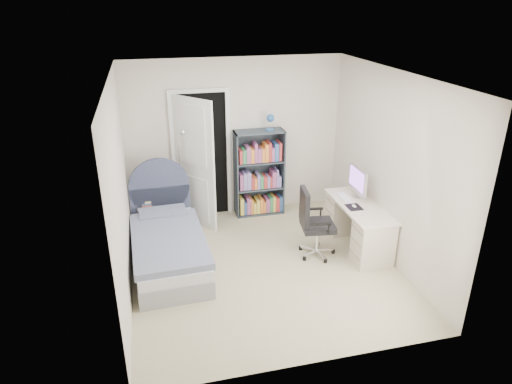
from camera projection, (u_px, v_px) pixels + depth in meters
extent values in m
cube|color=tan|center=(263.00, 268.00, 6.09)|extent=(3.40, 3.60, 0.05)
cube|color=white|center=(265.00, 73.00, 5.08)|extent=(3.40, 3.60, 0.05)
cube|color=beige|center=(235.00, 138.00, 7.21)|extent=(3.40, 0.05, 2.50)
cube|color=beige|center=(317.00, 255.00, 3.96)|extent=(3.40, 0.05, 2.50)
cube|color=beige|center=(118.00, 193.00, 5.21)|extent=(0.05, 3.60, 2.50)
cube|color=beige|center=(392.00, 168.00, 5.96)|extent=(0.05, 3.60, 2.50)
cube|color=black|center=(201.00, 156.00, 7.16)|extent=(0.80, 0.01, 2.00)
cube|color=white|center=(174.00, 159.00, 7.05)|extent=(0.06, 0.06, 2.00)
cube|color=white|center=(228.00, 155.00, 7.24)|extent=(0.06, 0.06, 2.00)
cube|color=white|center=(198.00, 91.00, 6.73)|extent=(0.92, 0.06, 0.06)
cube|color=white|center=(194.00, 164.00, 6.83)|extent=(0.53, 0.65, 2.00)
cube|color=gray|center=(170.00, 257.00, 6.08)|extent=(0.95, 1.89, 0.24)
cube|color=silver|center=(168.00, 244.00, 6.01)|extent=(0.94, 1.85, 0.15)
cube|color=slate|center=(169.00, 240.00, 5.88)|extent=(0.98, 1.61, 0.09)
cube|color=slate|center=(163.00, 214.00, 6.54)|extent=(0.68, 0.40, 0.11)
cube|color=#3C425C|center=(161.00, 210.00, 6.83)|extent=(0.88, 0.09, 0.74)
cylinder|color=#3C425C|center=(159.00, 187.00, 6.69)|extent=(0.88, 0.09, 0.88)
cylinder|color=tan|center=(141.00, 223.00, 6.74)|extent=(0.03, 0.03, 0.45)
cylinder|color=tan|center=(141.00, 215.00, 7.00)|extent=(0.03, 0.03, 0.45)
cylinder|color=tan|center=(162.00, 221.00, 6.80)|extent=(0.03, 0.03, 0.45)
cylinder|color=tan|center=(161.00, 213.00, 7.07)|extent=(0.03, 0.03, 0.45)
cube|color=tan|center=(150.00, 205.00, 6.82)|extent=(0.36, 0.36, 0.03)
cube|color=tan|center=(152.00, 222.00, 6.93)|extent=(0.32, 0.32, 0.02)
cube|color=#B24C33|center=(147.00, 204.00, 6.80)|extent=(0.14, 0.20, 0.03)
cube|color=#3F598C|center=(147.00, 202.00, 6.79)|extent=(0.13, 0.19, 0.03)
cube|color=#D8CC7F|center=(146.00, 200.00, 6.78)|extent=(0.13, 0.18, 0.03)
cylinder|color=silver|center=(184.00, 224.00, 7.19)|extent=(0.22, 0.22, 0.02)
cylinder|color=silver|center=(181.00, 179.00, 6.89)|extent=(0.02, 0.02, 1.53)
sphere|color=silver|center=(183.00, 132.00, 6.57)|extent=(0.09, 0.09, 0.09)
cube|color=#343E47|center=(236.00, 175.00, 7.25)|extent=(0.02, 0.33, 1.40)
cube|color=#343E47|center=(282.00, 171.00, 7.42)|extent=(0.02, 0.33, 1.40)
cube|color=#343E47|center=(259.00, 131.00, 7.06)|extent=(0.78, 0.33, 0.02)
cube|color=#343E47|center=(259.00, 211.00, 7.61)|extent=(0.78, 0.33, 0.02)
cube|color=#343E47|center=(257.00, 169.00, 7.48)|extent=(0.78, 0.01, 1.40)
cube|color=#343E47|center=(259.00, 187.00, 7.43)|extent=(0.74, 0.31, 0.02)
cube|color=#343E47|center=(259.00, 161.00, 7.26)|extent=(0.74, 0.31, 0.02)
cylinder|color=#225696|center=(270.00, 130.00, 7.09)|extent=(0.13, 0.13, 0.02)
cylinder|color=silver|center=(270.00, 124.00, 7.05)|extent=(0.02, 0.02, 0.18)
sphere|color=#225696|center=(270.00, 118.00, 6.98)|extent=(0.12, 0.12, 0.12)
cube|color=#D8BF4C|center=(241.00, 205.00, 7.46)|extent=(0.06, 0.23, 0.28)
cube|color=#335999|center=(244.00, 206.00, 7.48)|extent=(0.04, 0.23, 0.21)
cube|color=#994C7F|center=(248.00, 205.00, 7.48)|extent=(0.06, 0.23, 0.27)
cube|color=orange|center=(251.00, 205.00, 7.50)|extent=(0.03, 0.23, 0.25)
cube|color=#D8BF4C|center=(254.00, 206.00, 7.52)|extent=(0.05, 0.23, 0.18)
cube|color=#D8BF4C|center=(257.00, 205.00, 7.53)|extent=(0.06, 0.23, 0.23)
cube|color=orange|center=(260.00, 204.00, 7.53)|extent=(0.05, 0.23, 0.25)
cube|color=orange|center=(263.00, 205.00, 7.56)|extent=(0.04, 0.23, 0.19)
cube|color=#994C7F|center=(266.00, 204.00, 7.56)|extent=(0.06, 0.23, 0.23)
cube|color=#337F4C|center=(270.00, 203.00, 7.57)|extent=(0.05, 0.23, 0.25)
cube|color=#D8BF4C|center=(273.00, 202.00, 7.58)|extent=(0.04, 0.23, 0.26)
cube|color=#B23333|center=(276.00, 203.00, 7.60)|extent=(0.06, 0.23, 0.23)
cube|color=#335999|center=(280.00, 202.00, 7.61)|extent=(0.07, 0.23, 0.25)
cube|color=#994C7F|center=(240.00, 181.00, 7.29)|extent=(0.05, 0.23, 0.26)
cube|color=#7F72B2|center=(244.00, 180.00, 7.30)|extent=(0.05, 0.23, 0.28)
cube|color=#7F72B2|center=(248.00, 179.00, 7.31)|extent=(0.06, 0.23, 0.29)
cube|color=#B23333|center=(252.00, 182.00, 7.34)|extent=(0.05, 0.23, 0.19)
cube|color=orange|center=(255.00, 182.00, 7.35)|extent=(0.04, 0.23, 0.19)
cube|color=#7F72B2|center=(257.00, 180.00, 7.35)|extent=(0.04, 0.23, 0.24)
cube|color=#337F4C|center=(261.00, 181.00, 7.37)|extent=(0.05, 0.23, 0.20)
cube|color=#B23333|center=(264.00, 181.00, 7.39)|extent=(0.06, 0.23, 0.19)
cube|color=#7F72B2|center=(267.00, 180.00, 7.40)|extent=(0.04, 0.23, 0.19)
cube|color=#B23333|center=(270.00, 180.00, 7.41)|extent=(0.03, 0.23, 0.18)
cube|color=#994C7F|center=(273.00, 178.00, 7.40)|extent=(0.06, 0.23, 0.26)
cube|color=#7F72B2|center=(276.00, 177.00, 7.41)|extent=(0.03, 0.23, 0.29)
cube|color=#7F72B2|center=(278.00, 180.00, 7.44)|extent=(0.04, 0.23, 0.18)
cube|color=#B23333|center=(240.00, 156.00, 7.12)|extent=(0.05, 0.23, 0.21)
cube|color=#337F4C|center=(243.00, 155.00, 7.13)|extent=(0.05, 0.23, 0.22)
cube|color=#994C7F|center=(247.00, 154.00, 7.14)|extent=(0.06, 0.23, 0.26)
cube|color=orange|center=(251.00, 155.00, 7.16)|extent=(0.05, 0.23, 0.22)
cube|color=#994C7F|center=(255.00, 152.00, 7.15)|extent=(0.04, 0.23, 0.31)
cube|color=#994C7F|center=(258.00, 154.00, 7.18)|extent=(0.06, 0.23, 0.22)
cube|color=orange|center=(262.00, 154.00, 7.20)|extent=(0.04, 0.23, 0.22)
cube|color=orange|center=(265.00, 152.00, 7.19)|extent=(0.05, 0.23, 0.29)
cube|color=#B23333|center=(269.00, 151.00, 7.20)|extent=(0.04, 0.23, 0.31)
cube|color=#994C7F|center=(271.00, 153.00, 7.23)|extent=(0.04, 0.23, 0.22)
cube|color=#335999|center=(275.00, 151.00, 7.23)|extent=(0.06, 0.23, 0.28)
cube|color=#B23333|center=(279.00, 150.00, 7.24)|extent=(0.04, 0.23, 0.29)
cube|color=beige|center=(360.00, 206.00, 6.33)|extent=(0.53, 1.33, 0.03)
cube|color=beige|center=(373.00, 243.00, 6.04)|extent=(0.49, 0.36, 0.62)
cube|color=beige|center=(344.00, 213.00, 6.88)|extent=(0.49, 0.36, 0.62)
cube|color=silver|center=(357.00, 197.00, 6.58)|extent=(0.14, 0.14, 0.01)
cube|color=silver|center=(360.00, 190.00, 6.54)|extent=(0.03, 0.05, 0.20)
cube|color=silver|center=(358.00, 180.00, 6.47)|extent=(0.04, 0.50, 0.36)
cube|color=#AB5FE6|center=(356.00, 179.00, 6.46)|extent=(0.00, 0.44, 0.28)
cube|color=white|center=(345.00, 198.00, 6.53)|extent=(0.12, 0.36, 0.02)
cube|color=black|center=(354.00, 207.00, 6.26)|extent=(0.20, 0.23, 0.00)
ellipsoid|color=white|center=(354.00, 206.00, 6.25)|extent=(0.05, 0.09, 0.03)
cube|color=silver|center=(325.00, 250.00, 6.36)|extent=(0.25, 0.07, 0.02)
cylinder|color=black|center=(333.00, 251.00, 6.38)|extent=(0.06, 0.06, 0.05)
cube|color=silver|center=(317.00, 246.00, 6.46)|extent=(0.14, 0.24, 0.02)
cylinder|color=black|center=(318.00, 244.00, 6.58)|extent=(0.06, 0.06, 0.05)
cube|color=silver|center=(308.00, 248.00, 6.41)|extent=(0.21, 0.20, 0.02)
cylinder|color=black|center=(300.00, 248.00, 6.47)|extent=(0.06, 0.06, 0.05)
cube|color=silver|center=(310.00, 254.00, 6.28)|extent=(0.24, 0.15, 0.02)
cylinder|color=black|center=(304.00, 258.00, 6.21)|extent=(0.06, 0.06, 0.05)
cube|color=silver|center=(321.00, 255.00, 6.25)|extent=(0.08, 0.25, 0.02)
cylinder|color=black|center=(325.00, 261.00, 6.16)|extent=(0.06, 0.06, 0.05)
cylinder|color=silver|center=(317.00, 239.00, 6.28)|extent=(0.05, 0.05, 0.38)
cube|color=black|center=(318.00, 226.00, 6.19)|extent=(0.48, 0.48, 0.08)
cube|color=black|center=(304.00, 207.00, 6.06)|extent=(0.12, 0.40, 0.49)
cube|color=black|center=(321.00, 224.00, 5.92)|extent=(0.27, 0.07, 0.03)
cube|color=black|center=(313.00, 209.00, 6.35)|extent=(0.27, 0.07, 0.03)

